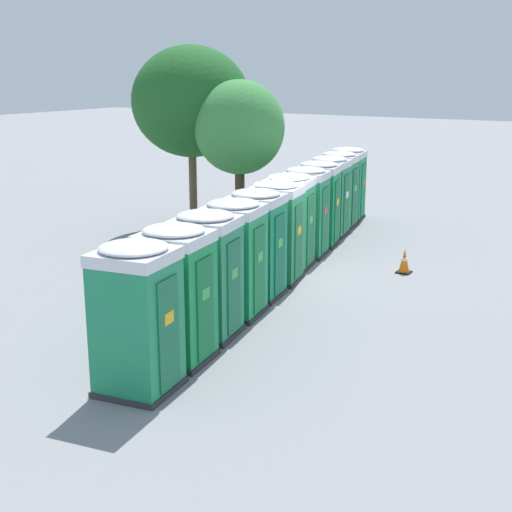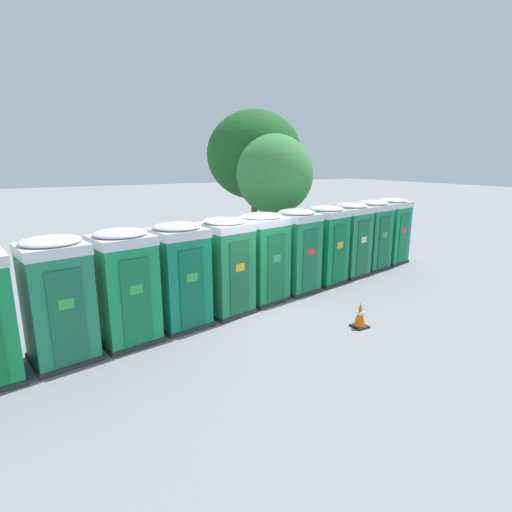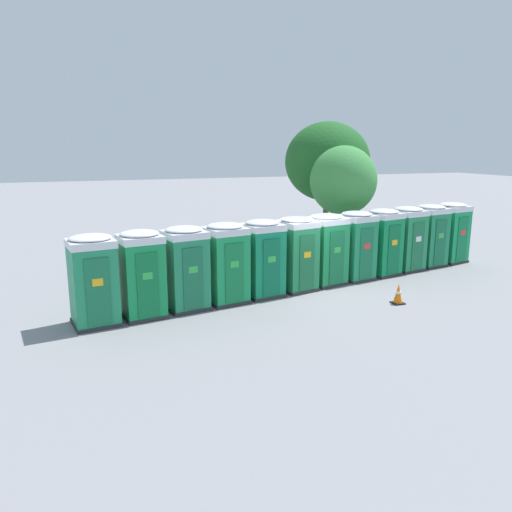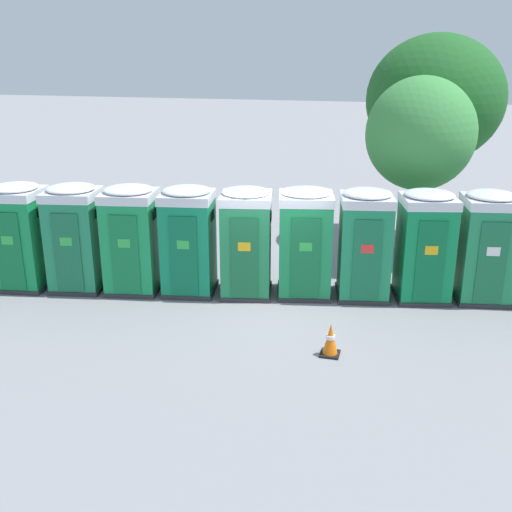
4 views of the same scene
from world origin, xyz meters
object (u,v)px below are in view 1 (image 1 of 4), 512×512
Objects in this scene: portapotty_2 at (207,274)px; street_tree_0 at (239,128)px; portapotty_9 at (329,196)px; portapotty_11 at (347,183)px; traffic_cone at (404,261)px; portapotty_5 at (276,231)px; portapotty_4 at (256,243)px; portapotty_8 at (318,203)px; portapotty_0 at (137,317)px; street_tree_1 at (191,102)px; portapotty_3 at (234,257)px; portapotty_7 at (305,211)px; portapotty_1 at (176,293)px; portapotty_6 at (289,220)px; portapotty_10 at (338,189)px.

portapotty_2 is 0.52× the size of street_tree_0.
portapotty_9 is 3.55m from street_tree_0.
portapotty_11 reaches higher than traffic_cone.
portapotty_9 is at bearing 50.74° from traffic_cone.
portapotty_4 is at bearing -170.77° from portapotty_5.
portapotty_2 is 1.00× the size of portapotty_11.
street_tree_0 is at bearing 96.62° from portapotty_8.
portapotty_9 is (11.95, 2.23, 0.00)m from portapotty_0.
street_tree_1 reaches higher than traffic_cone.
portapotty_4 is at bearing 10.56° from portapotty_3.
portapotty_4 is 1.00× the size of portapotty_7.
portapotty_3 is (2.66, 0.47, -0.00)m from portapotty_1.
portapotty_11 is at bearing 11.24° from portapotty_4.
traffic_cone is (-5.59, -4.15, -0.97)m from portapotty_11.
portapotty_1 is at bearing -169.08° from portapotty_2.
portapotty_10 is (5.31, 1.02, 0.00)m from portapotty_6.
portapotty_4 is at bearing -168.77° from portapotty_10.
street_tree_1 reaches higher than portapotty_9.
street_tree_1 is (1.34, 4.88, 2.87)m from portapotty_7.
street_tree_1 reaches higher than portapotty_2.
portapotty_1 and portapotty_11 have the same top height.
portapotty_8 is (5.31, 1.02, 0.00)m from portapotty_4.
portapotty_6 is 4.05m from portapotty_9.
portapotty_3 is at bearing 9.31° from portapotty_2.
portapotty_7 is 1.00× the size of portapotty_8.
portapotty_0 is 3.97× the size of traffic_cone.
street_tree_1 is (10.64, 6.59, 2.87)m from portapotty_0.
portapotty_2 is 1.35m from portapotty_3.
portapotty_7 is 3.24m from traffic_cone.
portapotty_10 is at bearing -168.64° from portapotty_11.
portapotty_5 is at bearing -168.42° from portapotty_11.
portapotty_11 is at bearing 11.36° from portapotty_10.
street_tree_0 reaches higher than portapotty_8.
portapotty_1 is 1.00× the size of portapotty_4.
portapotty_10 is (6.62, 1.36, -0.00)m from portapotty_5.
portapotty_3 is at bearing -169.05° from portapotty_9.
portapotty_5 and portapotty_8 have the same top height.
portapotty_7 is at bearing 10.84° from portapotty_3.
portapotty_1 is 1.00× the size of portapotty_5.
street_tree_0 reaches higher than portapotty_6.
portapotty_6 is (1.31, 0.34, -0.00)m from portapotty_5.
traffic_cone is at bearing -102.55° from street_tree_0.
portapotty_3 is 0.52× the size of street_tree_0.
portapotty_2 reaches higher than traffic_cone.
portapotty_4 is 1.00× the size of portapotty_8.
portapotty_9 is (5.30, 1.07, -0.00)m from portapotty_5.
street_tree_1 is (9.31, 6.37, 2.87)m from portapotty_1.
portapotty_9 is 2.70m from portapotty_11.
portapotty_6 is at bearing -169.01° from portapotty_11.
portapotty_3 is 3.97× the size of traffic_cone.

